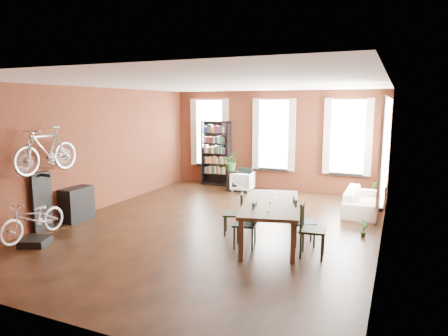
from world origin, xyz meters
The scene contains 19 objects.
room centered at (0.25, 0.62, 2.14)m, with size 9.00×9.04×3.22m.
dining_table centered at (1.43, -0.47, 0.41)m, with size 1.09×2.39×0.81m, color brown.
dining_chair_a centered at (1.08, -1.00, 0.47)m, with size 0.43×0.43×0.94m, color #1B3C3A.
dining_chair_b centered at (0.57, -0.37, 0.45)m, with size 0.42×0.42×0.90m, color black.
dining_chair_c centered at (2.38, -0.94, 0.50)m, with size 0.46×0.46×1.00m, color black.
dining_chair_d centered at (2.10, -0.42, 0.48)m, with size 0.44×0.44×0.95m, color #183235.
bookshelf centered at (-2.00, 4.30, 1.10)m, with size 1.00×0.32×2.20m, color black.
white_armchair centered at (-0.82, 3.79, 0.34)m, with size 0.66×0.61×0.67m, color white.
cream_sofa centered at (2.95, 2.60, 0.41)m, with size 2.08×0.61×0.81m, color beige.
striped_rug centered at (0.60, 2.01, 0.01)m, with size 0.94×1.50×0.01m, color black.
bike_trainer centered at (-2.77, -2.58, 0.07)m, with size 0.50×0.50×0.14m, color black.
bike_wall_rack centered at (-3.40, -1.80, 0.65)m, with size 0.16×0.60×1.30m, color black.
console_table centered at (-3.28, -0.90, 0.40)m, with size 0.40×0.80×0.80m, color black.
plant_stand centered at (-1.11, 3.66, 0.33)m, with size 0.33×0.33×0.66m, color black.
plant_by_sofa centered at (3.16, 3.91, 0.14)m, with size 0.34×0.61×0.27m, color #2E5B24.
plant_small centered at (3.15, 0.55, 0.07)m, with size 0.21×0.40×0.14m, color #275522.
bicycle_floor centered at (-2.80, -2.56, 0.90)m, with size 0.53×0.80×1.51m, color beige.
bicycle_hung centered at (-3.15, -1.80, 2.13)m, with size 0.47×1.00×1.66m, color #A5A8AD.
plant_on_stand centered at (-1.15, 3.63, 0.89)m, with size 0.54×0.60×0.47m, color #285923.
Camera 1 is at (3.72, -8.01, 2.77)m, focal length 32.00 mm.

